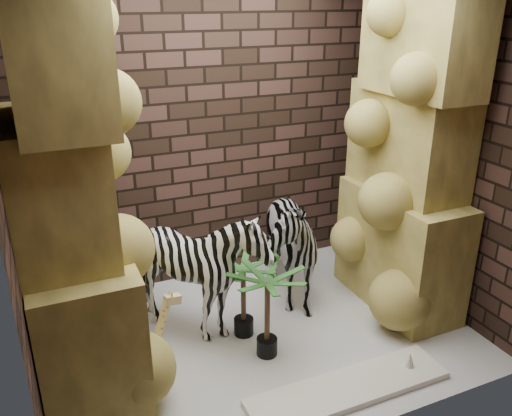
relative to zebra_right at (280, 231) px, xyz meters
name	(u,v)px	position (x,y,z in m)	size (l,w,h in m)	color
floor	(260,335)	(-0.45, -0.54, -0.68)	(3.50, 3.50, 0.00)	silver
wall_back	(207,133)	(-0.45, 0.71, 0.82)	(3.50, 3.50, 0.00)	black
wall_front	(353,233)	(-0.45, -1.79, 0.82)	(3.50, 3.50, 0.00)	black
wall_left	(9,204)	(-2.20, -0.54, 0.82)	(3.00, 3.00, 0.00)	black
wall_right	(441,145)	(1.30, -0.54, 0.82)	(3.00, 3.00, 0.00)	black
rock_pillar_left	(67,197)	(-1.85, -0.54, 0.82)	(0.68, 1.30, 3.00)	#D8C55D
rock_pillar_right	(411,149)	(0.97, -0.54, 0.82)	(0.58, 1.25, 3.00)	#D8C55D
zebra_right	(280,231)	(0.00, 0.00, 0.00)	(0.62, 1.15, 1.36)	white
zebra_left	(200,277)	(-0.89, -0.29, -0.13)	(0.97, 1.20, 1.09)	white
giraffe_toy	(142,345)	(-1.50, -0.79, -0.29)	(0.40, 0.13, 0.77)	#FEE39D
palm_front	(243,297)	(-0.56, -0.46, -0.32)	(0.36, 0.36, 0.73)	#1A471F
palm_back	(267,314)	(-0.50, -0.80, -0.30)	(0.36, 0.36, 0.77)	#1A471F
surfboard	(349,388)	(-0.13, -1.44, -0.65)	(1.58, 0.39, 0.05)	white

